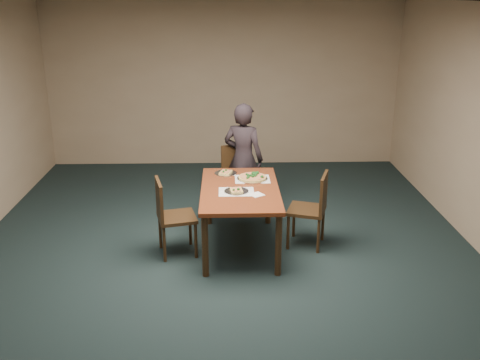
{
  "coord_description": "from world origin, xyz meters",
  "views": [
    {
      "loc": [
        0.03,
        -5.15,
        2.9
      ],
      "look_at": [
        0.19,
        0.65,
        0.85
      ],
      "focal_mm": 40.0,
      "sensor_mm": 36.0,
      "label": 1
    }
  ],
  "objects_px": {
    "dining_table": "(240,196)",
    "slice_plate_far": "(226,173)",
    "diner": "(243,159)",
    "pizza_pan": "(253,177)",
    "chair_right": "(313,206)",
    "slice_plate_near": "(236,191)",
    "chair_left": "(170,213)",
    "chair_far": "(238,175)"
  },
  "relations": [
    {
      "from": "dining_table",
      "to": "pizza_pan",
      "type": "xyz_separation_m",
      "value": [
        0.16,
        0.31,
        0.12
      ]
    },
    {
      "from": "chair_right",
      "to": "slice_plate_near",
      "type": "distance_m",
      "value": 0.95
    },
    {
      "from": "dining_table",
      "to": "chair_right",
      "type": "distance_m",
      "value": 0.88
    },
    {
      "from": "pizza_pan",
      "to": "chair_far",
      "type": "bearing_deg",
      "value": 100.31
    },
    {
      "from": "chair_left",
      "to": "diner",
      "type": "distance_m",
      "value": 1.57
    },
    {
      "from": "chair_right",
      "to": "slice_plate_far",
      "type": "distance_m",
      "value": 1.18
    },
    {
      "from": "diner",
      "to": "pizza_pan",
      "type": "height_order",
      "value": "diner"
    },
    {
      "from": "pizza_pan",
      "to": "slice_plate_far",
      "type": "distance_m",
      "value": 0.39
    },
    {
      "from": "chair_right",
      "to": "pizza_pan",
      "type": "xyz_separation_m",
      "value": [
        -0.71,
        0.3,
        0.26
      ]
    },
    {
      "from": "dining_table",
      "to": "chair_right",
      "type": "height_order",
      "value": "chair_right"
    },
    {
      "from": "dining_table",
      "to": "chair_far",
      "type": "height_order",
      "value": "chair_far"
    },
    {
      "from": "chair_left",
      "to": "chair_right",
      "type": "height_order",
      "value": "same"
    },
    {
      "from": "slice_plate_far",
      "to": "chair_right",
      "type": "bearing_deg",
      "value": -26.53
    },
    {
      "from": "diner",
      "to": "slice_plate_near",
      "type": "relative_size",
      "value": 5.45
    },
    {
      "from": "chair_right",
      "to": "chair_left",
      "type": "bearing_deg",
      "value": -66.21
    },
    {
      "from": "chair_right",
      "to": "slice_plate_near",
      "type": "relative_size",
      "value": 3.25
    },
    {
      "from": "dining_table",
      "to": "pizza_pan",
      "type": "relative_size",
      "value": 4.02
    },
    {
      "from": "dining_table",
      "to": "chair_right",
      "type": "xyz_separation_m",
      "value": [
        0.87,
        0.01,
        -0.14
      ]
    },
    {
      "from": "chair_right",
      "to": "slice_plate_far",
      "type": "height_order",
      "value": "chair_right"
    },
    {
      "from": "slice_plate_near",
      "to": "chair_left",
      "type": "bearing_deg",
      "value": -177.18
    },
    {
      "from": "pizza_pan",
      "to": "slice_plate_near",
      "type": "height_order",
      "value": "pizza_pan"
    },
    {
      "from": "chair_right",
      "to": "chair_far",
      "type": "bearing_deg",
      "value": -125.49
    },
    {
      "from": "diner",
      "to": "slice_plate_far",
      "type": "xyz_separation_m",
      "value": [
        -0.24,
        -0.58,
        -0.0
      ]
    },
    {
      "from": "chair_far",
      "to": "chair_left",
      "type": "relative_size",
      "value": 1.0
    },
    {
      "from": "chair_right",
      "to": "diner",
      "type": "distance_m",
      "value": 1.38
    },
    {
      "from": "slice_plate_far",
      "to": "pizza_pan",
      "type": "bearing_deg",
      "value": -33.64
    },
    {
      "from": "slice_plate_near",
      "to": "dining_table",
      "type": "bearing_deg",
      "value": 69.83
    },
    {
      "from": "pizza_pan",
      "to": "chair_left",
      "type": "bearing_deg",
      "value": -154.04
    },
    {
      "from": "dining_table",
      "to": "slice_plate_far",
      "type": "bearing_deg",
      "value": 107.32
    },
    {
      "from": "chair_left",
      "to": "slice_plate_far",
      "type": "xyz_separation_m",
      "value": [
        0.64,
        0.69,
        0.25
      ]
    },
    {
      "from": "slice_plate_near",
      "to": "slice_plate_far",
      "type": "xyz_separation_m",
      "value": [
        -0.12,
        0.65,
        -0.0
      ]
    },
    {
      "from": "slice_plate_far",
      "to": "dining_table",
      "type": "bearing_deg",
      "value": -72.68
    },
    {
      "from": "diner",
      "to": "pizza_pan",
      "type": "bearing_deg",
      "value": 118.54
    },
    {
      "from": "chair_left",
      "to": "slice_plate_near",
      "type": "xyz_separation_m",
      "value": [
        0.76,
        0.04,
        0.25
      ]
    },
    {
      "from": "slice_plate_far",
      "to": "chair_far",
      "type": "bearing_deg",
      "value": 75.4
    },
    {
      "from": "chair_left",
      "to": "slice_plate_near",
      "type": "bearing_deg",
      "value": -100.99
    },
    {
      "from": "slice_plate_near",
      "to": "slice_plate_far",
      "type": "bearing_deg",
      "value": 100.53
    },
    {
      "from": "dining_table",
      "to": "slice_plate_far",
      "type": "height_order",
      "value": "slice_plate_far"
    },
    {
      "from": "dining_table",
      "to": "slice_plate_far",
      "type": "distance_m",
      "value": 0.56
    },
    {
      "from": "pizza_pan",
      "to": "slice_plate_near",
      "type": "bearing_deg",
      "value": -115.36
    },
    {
      "from": "chair_far",
      "to": "pizza_pan",
      "type": "height_order",
      "value": "chair_far"
    },
    {
      "from": "dining_table",
      "to": "chair_left",
      "type": "relative_size",
      "value": 1.65
    }
  ]
}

